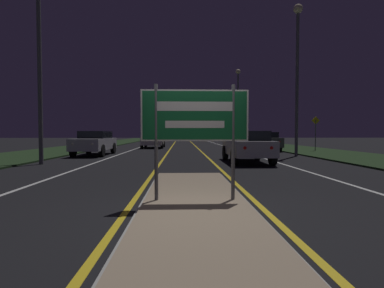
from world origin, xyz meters
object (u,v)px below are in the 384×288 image
at_px(car_receding_1, 263,141).
at_px(car_approaching_0, 95,142).
at_px(car_receding_0, 247,146).
at_px(car_approaching_1, 153,140).
at_px(warning_sign, 316,130).
at_px(highway_sign, 195,120).
at_px(streetlight_right_far, 238,95).
at_px(streetlight_right_near, 297,57).
at_px(streetlight_left_near, 39,14).

height_order(car_receding_1, car_approaching_0, car_approaching_0).
relative_size(car_receding_0, car_approaching_1, 0.93).
xyz_separation_m(car_approaching_1, warning_sign, (12.41, -6.04, 0.83)).
xyz_separation_m(car_receding_0, car_approaching_0, (-8.38, 4.94, 0.01)).
xyz_separation_m(car_receding_0, warning_sign, (6.79, 7.88, 0.80)).
height_order(highway_sign, car_approaching_0, highway_sign).
bearing_deg(car_approaching_0, car_receding_1, 20.70).
bearing_deg(highway_sign, warning_sign, 59.03).
bearing_deg(car_approaching_0, streetlight_right_far, 52.42).
bearing_deg(warning_sign, car_receding_0, -130.75).
xyz_separation_m(highway_sign, streetlight_right_near, (6.49, 11.67, 4.14)).
distance_m(highway_sign, warning_sign, 18.61).
xyz_separation_m(streetlight_left_near, warning_sign, (15.93, 8.38, -4.88)).
distance_m(highway_sign, streetlight_right_far, 29.26).
distance_m(highway_sign, car_approaching_1, 22.19).
xyz_separation_m(highway_sign, streetlight_left_near, (-6.36, 7.58, 4.85)).
relative_size(car_receding_1, car_approaching_0, 1.05).
bearing_deg(car_approaching_0, highway_sign, -66.74).
xyz_separation_m(highway_sign, car_approaching_0, (-5.59, 13.01, -0.81)).
xyz_separation_m(highway_sign, car_receding_0, (2.78, 8.08, -0.82)).
height_order(highway_sign, warning_sign, warning_sign).
xyz_separation_m(streetlight_left_near, streetlight_right_near, (12.84, 4.09, -0.70)).
height_order(streetlight_left_near, streetlight_right_near, streetlight_left_near).
bearing_deg(streetlight_right_near, highway_sign, -119.07).
distance_m(car_receding_0, car_approaching_1, 15.01).
xyz_separation_m(car_receding_0, car_receding_1, (3.31, 9.35, -0.02)).
bearing_deg(warning_sign, streetlight_right_far, 105.37).
height_order(highway_sign, car_receding_0, highway_sign).
height_order(streetlight_left_near, car_approaching_1, streetlight_left_near).
xyz_separation_m(streetlight_right_far, car_approaching_0, (-11.77, -15.30, -4.87)).
height_order(streetlight_right_far, car_receding_1, streetlight_right_far).
relative_size(streetlight_left_near, warning_sign, 4.14).
distance_m(highway_sign, car_receding_1, 18.49).
distance_m(streetlight_right_far, car_approaching_1, 12.05).
bearing_deg(streetlight_right_near, car_approaching_1, 132.06).
height_order(car_approaching_0, car_approaching_1, car_approaching_0).
bearing_deg(highway_sign, car_receding_0, 70.98).
distance_m(streetlight_right_far, car_receding_0, 21.09).
xyz_separation_m(streetlight_right_near, warning_sign, (3.09, 4.29, -4.17)).
height_order(streetlight_left_near, car_receding_0, streetlight_left_near).
height_order(streetlight_left_near, car_approaching_0, streetlight_left_near).
bearing_deg(car_receding_1, streetlight_right_near, -86.12).
bearing_deg(car_receding_0, car_approaching_0, 149.49).
bearing_deg(highway_sign, car_approaching_0, 113.26).
xyz_separation_m(streetlight_right_far, car_approaching_1, (-9.01, -6.32, -4.92)).
bearing_deg(highway_sign, car_receding_1, 70.72).
bearing_deg(warning_sign, highway_sign, -120.97).
relative_size(car_receding_1, car_approaching_1, 1.08).
distance_m(streetlight_right_far, car_approaching_0, 19.91).
height_order(streetlight_right_near, car_receding_0, streetlight_right_near).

